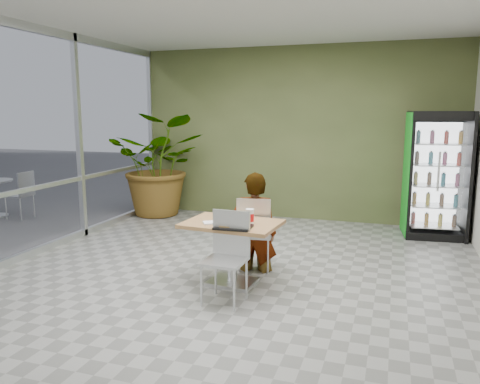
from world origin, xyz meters
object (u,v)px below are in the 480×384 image
Objects in this scene: seated_woman at (254,233)px; potted_plant at (160,165)px; beverage_fridge at (436,175)px; soda_cup at (250,217)px; dining_table at (232,240)px; cafeteria_tray at (233,227)px; chair_far at (255,228)px; chair_near at (228,249)px.

potted_plant is (-2.68, 2.55, 0.51)m from seated_woman.
beverage_fridge reaches higher than seated_woman.
soda_cup is 0.09× the size of potted_plant.
potted_plant reaches higher than seated_woman.
seated_woman is 0.79× the size of potted_plant.
dining_table is 4.07m from potted_plant.
cafeteria_tray is at bearing 81.42° from seated_woman.
seated_woman is 0.78× the size of beverage_fridge.
chair_far reaches higher than cafeteria_tray.
potted_plant is (-2.57, 3.13, 0.45)m from dining_table.
potted_plant is (-2.68, 3.39, 0.23)m from cafeteria_tray.
soda_cup is at bearing 77.12° from chair_near.
beverage_fridge is at bearing 54.66° from soda_cup.
chair_near is 2.42× the size of cafeteria_tray.
chair_far is (0.12, 0.52, 0.02)m from dining_table.
soda_cup is at bearing 92.58° from seated_woman.
soda_cup is (0.12, 0.42, 0.27)m from chair_near.
soda_cup is 3.77m from beverage_fridge.
seated_woman reaches higher than chair_near.
chair_far is 0.81m from cafeteria_tray.
dining_table is at bearing 68.37° from chair_far.
beverage_fridge is at bearing 59.22° from chair_near.
cafeteria_tray is (-0.00, 0.18, 0.20)m from chair_near.
chair_far is 0.96m from chair_near.
seated_woman is at bearing -139.20° from beverage_fridge.
chair_far is at bearing -44.05° from potted_plant.
potted_plant reaches higher than soda_cup.
potted_plant is at bearing -52.45° from seated_woman.
seated_woman is (0.10, 0.57, -0.05)m from dining_table.
seated_woman is at bearing -81.51° from chair_far.
chair_far is 3.43m from beverage_fridge.
dining_table is 0.72× the size of seated_woman.
cafeteria_tray is at bearing 80.31° from chair_far.
potted_plant is at bearing 131.60° from soda_cup.
potted_plant is (-2.69, 2.60, 0.43)m from chair_far.
chair_far is at bearing -138.44° from beverage_fridge.
soda_cup reaches higher than cafeteria_tray.
chair_near is 4.20m from beverage_fridge.
seated_woman is 3.94× the size of cafeteria_tray.
potted_plant is at bearing 128.32° from cafeteria_tray.
potted_plant is at bearing 172.73° from beverage_fridge.
dining_table is at bearing 112.11° from cafeteria_tray.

